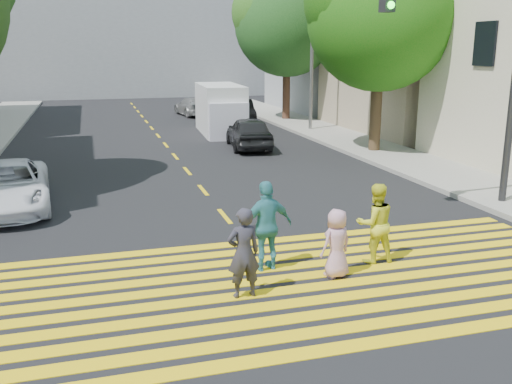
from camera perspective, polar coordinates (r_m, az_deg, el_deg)
name	(u,v)px	position (r m, az deg, el deg)	size (l,w,h in m)	color
ground	(306,314)	(9.87, 4.98, -12.08)	(120.00, 120.00, 0.00)	black
sidewalk_right	(362,145)	(26.39, 10.55, 4.62)	(3.00, 60.00, 0.15)	gray
crosswalk	(281,285)	(10.95, 2.55, -9.24)	(13.40, 5.30, 0.01)	yellow
lane_line	(155,132)	(31.21, -10.09, 5.96)	(0.12, 34.40, 0.01)	yellow
building_right_tan	(444,36)	(32.79, 18.26, 14.64)	(10.00, 10.00, 10.00)	tan
building_right_grey	(353,39)	(42.37, 9.66, 14.88)	(10.00, 10.00, 10.00)	gray
backdrop_block	(121,30)	(56.35, -13.37, 15.50)	(30.00, 8.00, 12.00)	gray
tree_right_near	(383,8)	(24.63, 12.58, 17.49)	(7.81, 7.51, 8.74)	#442D22
tree_right_far	(289,18)	(35.25, 3.28, 17.02)	(8.14, 7.83, 9.04)	#3E2618
pedestrian_man	(244,253)	(10.15, -1.26, -6.12)	(0.61, 0.40, 1.67)	#2F2D39
pedestrian_woman	(375,223)	(12.06, 11.83, -3.07)	(0.82, 0.64, 1.68)	yellow
pedestrian_child	(337,243)	(11.19, 8.06, -5.11)	(0.67, 0.44, 1.37)	#C08DA5
pedestrian_extra	(267,226)	(11.36, 1.11, -3.42)	(1.08, 0.45, 1.84)	teal
white_sedan	(7,187)	(17.12, -23.64, 0.50)	(2.18, 4.72, 1.31)	white
dark_car_near	(249,132)	(25.46, -0.71, 5.97)	(1.69, 4.20, 1.43)	black
silver_car	(193,106)	(38.41, -6.34, 8.51)	(1.70, 4.18, 1.21)	#989898
dark_car_parked	(239,112)	(33.95, -1.66, 8.03)	(1.51, 4.33, 1.43)	black
white_van	(221,111)	(29.92, -3.51, 8.11)	(2.32, 5.45, 2.52)	silver
traffic_signal	(482,51)	(16.28, 21.68, 13.01)	(4.52, 0.77, 6.64)	#2A292C
street_lamp	(309,20)	(30.60, 5.32, 16.79)	(2.28, 0.46, 10.06)	slate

